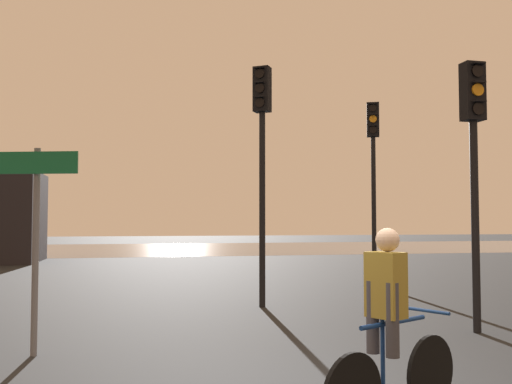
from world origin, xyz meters
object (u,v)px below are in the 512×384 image
(traffic_light_center, at_px, (262,140))
(cyclist, at_px, (389,324))
(traffic_light_far_right, at_px, (373,159))
(direction_sign_post, at_px, (35,220))
(traffic_light_near_right, at_px, (474,143))

(traffic_light_center, relative_size, cyclist, 2.93)
(cyclist, bearing_deg, traffic_light_far_right, 129.32)
(traffic_light_center, bearing_deg, direction_sign_post, 75.90)
(traffic_light_far_right, height_order, direction_sign_post, traffic_light_far_right)
(cyclist, bearing_deg, traffic_light_center, 149.07)
(traffic_light_near_right, bearing_deg, traffic_light_far_right, -100.91)
(traffic_light_far_right, height_order, traffic_light_near_right, traffic_light_far_right)
(traffic_light_far_right, height_order, cyclist, traffic_light_far_right)
(traffic_light_far_right, bearing_deg, direction_sign_post, 63.34)
(traffic_light_near_right, height_order, direction_sign_post, traffic_light_near_right)
(direction_sign_post, bearing_deg, traffic_light_far_right, -122.54)
(traffic_light_center, xyz_separation_m, traffic_light_far_right, (3.66, 2.98, 0.03))
(traffic_light_far_right, relative_size, traffic_light_near_right, 1.17)
(direction_sign_post, height_order, cyclist, direction_sign_post)
(traffic_light_far_right, bearing_deg, cyclist, 89.44)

